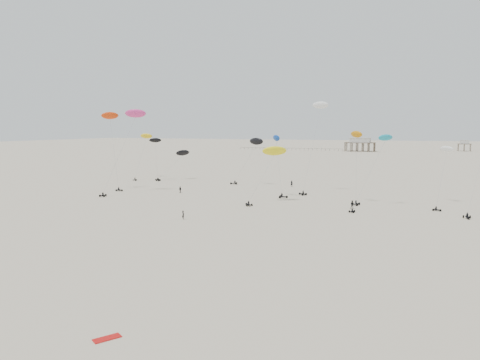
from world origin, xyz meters
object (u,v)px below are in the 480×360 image
at_px(spectator_0, 183,219).
at_px(pavilion_main, 360,145).
at_px(pavilion_small, 464,146).
at_px(rig_7, 156,148).

bearing_deg(spectator_0, pavilion_main, -40.35).
relative_size(pavilion_small, spectator_0, 4.74).
distance_m(rig_7, spectator_0, 68.33).
bearing_deg(pavilion_small, rig_7, -113.94).
relative_size(pavilion_main, spectator_0, 11.06).
distance_m(pavilion_main, rig_7, 217.14).
bearing_deg(rig_7, pavilion_small, -5.65).
xyz_separation_m(pavilion_main, rig_7, (-38.17, -213.68, 6.08)).
bearing_deg(pavilion_main, spectator_0, -89.74).
bearing_deg(rig_7, spectator_0, -126.02).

